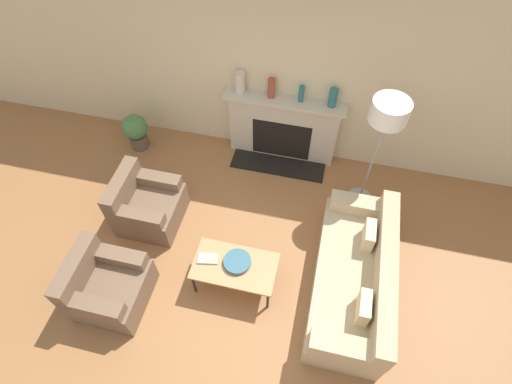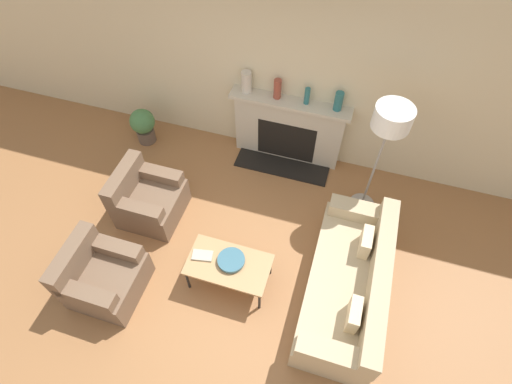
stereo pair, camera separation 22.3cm
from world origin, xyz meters
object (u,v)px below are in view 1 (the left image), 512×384
object	(u,v)px
fireplace	(283,129)
potted_plant	(136,130)
bowl	(237,262)
coffee_table	(235,267)
floor_lamp	(387,120)
mantel_vase_right	(333,98)
mantel_vase_center_right	(301,94)
armchair_far	(147,205)
mantel_vase_left	(240,83)
couch	(355,278)
armchair_near	(107,286)
mantel_vase_center_left	(271,88)
book	(208,259)

from	to	relation	value
fireplace	potted_plant	bearing A→B (deg)	-171.04
fireplace	bowl	world-z (taller)	fireplace
coffee_table	bowl	xyz separation A→B (m)	(0.02, 0.04, 0.07)
floor_lamp	mantel_vase_right	world-z (taller)	floor_lamp
fireplace	mantel_vase_center_right	bearing A→B (deg)	4.00
fireplace	floor_lamp	size ratio (longest dim) A/B	0.96
armchair_far	mantel_vase_left	size ratio (longest dim) A/B	2.54
couch	armchair_far	size ratio (longest dim) A/B	2.55
armchair_far	mantel_vase_right	size ratio (longest dim) A/B	2.94
armchair_near	mantel_vase_center_left	world-z (taller)	mantel_vase_center_left
floor_lamp	coffee_table	bearing A→B (deg)	-130.45
bowl	floor_lamp	bearing A→B (deg)	49.31
armchair_far	mantel_vase_left	world-z (taller)	mantel_vase_left
bowl	floor_lamp	size ratio (longest dim) A/B	0.18
armchair_near	armchair_far	world-z (taller)	same
couch	armchair_far	bearing A→B (deg)	-98.38
fireplace	bowl	distance (m)	2.23
fireplace	mantel_vase_center_left	size ratio (longest dim) A/B	5.96
fireplace	mantel_vase_left	distance (m)	0.96
mantel_vase_center_left	mantel_vase_center_right	size ratio (longest dim) A/B	1.17
book	mantel_vase_right	xyz separation A→B (m)	(1.10, 2.28, 0.77)
fireplace	couch	xyz separation A→B (m)	(1.28, -2.03, -0.23)
fireplace	armchair_far	bearing A→B (deg)	-133.47
armchair_far	mantel_vase_center_left	bearing A→B (deg)	-39.30
armchair_far	coffee_table	world-z (taller)	armchair_far
fireplace	coffee_table	xyz separation A→B (m)	(-0.13, -2.27, -0.13)
book	fireplace	bearing A→B (deg)	67.78
bowl	book	xyz separation A→B (m)	(-0.35, -0.03, -0.02)
armchair_near	book	xyz separation A→B (m)	(1.07, 0.55, 0.14)
book	mantel_vase_center_left	size ratio (longest dim) A/B	0.92
couch	book	distance (m)	1.76
coffee_table	book	world-z (taller)	book
couch	coffee_table	size ratio (longest dim) A/B	2.06
floor_lamp	mantel_vase_left	xyz separation A→B (m)	(-1.91, 0.63, -0.29)
armchair_near	coffee_table	bearing A→B (deg)	-69.02
book	floor_lamp	world-z (taller)	floor_lamp
mantel_vase_center_right	mantel_vase_right	size ratio (longest dim) A/B	0.90
book	mantel_vase_center_right	bearing A→B (deg)	62.83
mantel_vase_center_right	potted_plant	distance (m)	2.62
armchair_near	mantel_vase_center_left	size ratio (longest dim) A/B	2.78
mantel_vase_right	potted_plant	bearing A→B (deg)	-172.70
coffee_table	armchair_far	bearing A→B (deg)	155.16
armchair_far	mantel_vase_center_left	distance (m)	2.31
bowl	potted_plant	bearing A→B (deg)	138.47
bowl	mantel_vase_center_right	world-z (taller)	mantel_vase_center_right
couch	fireplace	bearing A→B (deg)	-147.89
book	mantel_vase_left	bearing A→B (deg)	83.72
book	potted_plant	xyz separation A→B (m)	(-1.77, 1.91, -0.11)
floor_lamp	potted_plant	distance (m)	3.72
armchair_near	mantel_vase_right	size ratio (longest dim) A/B	2.94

